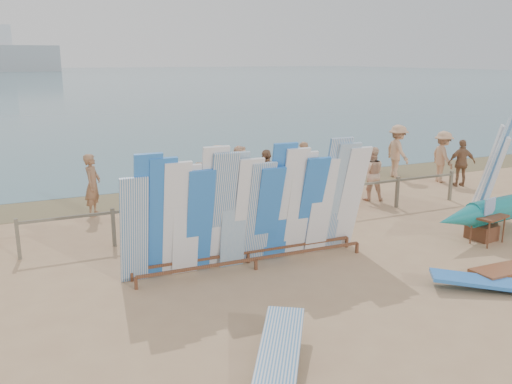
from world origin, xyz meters
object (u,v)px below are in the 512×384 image
flat_board_e (277,382)px  beachgoer_3 (219,178)px  vendor_table (488,228)px  beachgoer_2 (199,193)px  beachgoer_8 (371,174)px  beachgoer_1 (93,185)px  beachgoer_6 (287,170)px  beach_chair_left (256,209)px  beachgoer_7 (302,166)px  stroller (337,190)px  beachgoer_5 (240,170)px  flat_board_d (506,291)px  beachgoer_4 (266,179)px  beach_chair_right (268,201)px  beachgoer_extra_0 (443,157)px  beachgoer_10 (462,163)px  side_surfboard_rack (489,175)px  main_surfboard_rack (252,211)px  beachgoer_9 (398,151)px

flat_board_e → beachgoer_3: size_ratio=1.46×
vendor_table → beachgoer_2: 7.04m
beachgoer_8 → beachgoer_1: bearing=11.3°
beachgoer_6 → beach_chair_left: bearing=-162.5°
beach_chair_left → vendor_table: bearing=-15.6°
flat_board_e → beachgoer_7: (5.54, 9.25, 0.80)m
stroller → beachgoer_5: (-2.09, 2.35, 0.36)m
flat_board_d → beachgoer_4: beachgoer_4 is taller
beach_chair_right → beachgoer_extra_0: beachgoer_extra_0 is taller
beachgoer_3 → beachgoer_10: size_ratio=1.18×
beachgoer_3 → stroller: bearing=12.7°
side_surfboard_rack → beachgoer_extra_0: 4.95m
side_surfboard_rack → beachgoer_7: 5.74m
main_surfboard_rack → beachgoer_9: bearing=35.7°
stroller → beachgoer_6: size_ratio=0.59×
beachgoer_3 → beachgoer_1: 3.42m
beachgoer_2 → beachgoer_1: beachgoer_1 is taller
side_surfboard_rack → beachgoer_4: side_surfboard_rack is taller
beachgoer_7 → beachgoer_extra_0: size_ratio=0.91×
beachgoer_9 → beachgoer_1: (-10.64, -0.50, -0.10)m
beachgoer_9 → beachgoer_6: size_ratio=1.12×
vendor_table → flat_board_d: bearing=-143.5°
flat_board_e → beachgoer_5: 10.40m
beachgoer_2 → beachgoer_5: 3.34m
flat_board_e → beachgoer_5: beachgoer_5 is taller
beachgoer_4 → beachgoer_10: bearing=100.6°
main_surfboard_rack → flat_board_e: 4.31m
main_surfboard_rack → side_surfboard_rack: size_ratio=1.81×
beach_chair_left → beachgoer_6: 2.62m
beachgoer_2 → beachgoer_4: size_ratio=0.96×
main_surfboard_rack → beachgoer_5: size_ratio=3.41×
beachgoer_9 → beachgoer_5: size_ratio=1.24×
beachgoer_7 → beach_chair_right: bearing=41.6°
flat_board_e → beach_chair_right: 8.40m
beachgoer_9 → flat_board_d: bearing=160.6°
beach_chair_left → beachgoer_6: (1.85, 1.76, 0.58)m
beachgoer_9 → beachgoer_4: (-6.00, -1.68, -0.11)m
vendor_table → flat_board_e: (-6.93, -2.97, -0.36)m
flat_board_d → beach_chair_right: (-1.62, 6.79, 0.25)m
flat_board_d → beachgoer_6: size_ratio=1.59×
vendor_table → stroller: 4.60m
beachgoer_10 → beach_chair_right: bearing=21.0°
vendor_table → flat_board_e: size_ratio=0.40×
main_surfboard_rack → beach_chair_right: main_surfboard_rack is taller
beachgoer_1 → beachgoer_10: bearing=-69.4°
beachgoer_5 → flat_board_d: bearing=-146.1°
beachgoer_3 → beachgoer_7: 3.45m
beachgoer_9 → beachgoer_extra_0: bearing=-134.9°
beachgoer_8 → beachgoer_7: size_ratio=1.02×
side_surfboard_rack → beach_chair_right: bearing=96.9°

